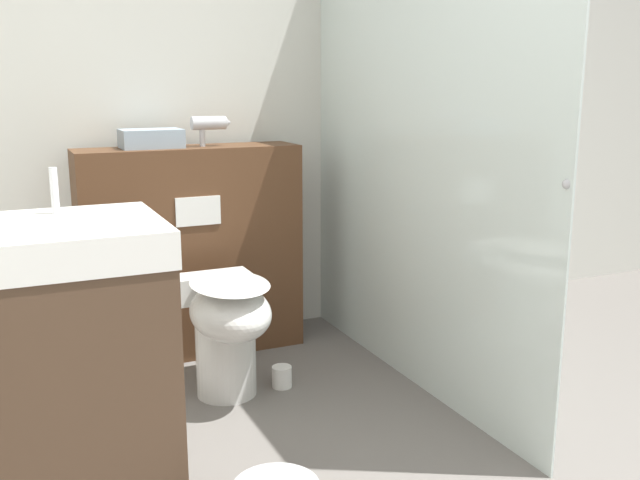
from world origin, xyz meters
TOP-DOWN VIEW (x-y plane):
  - wall_back at (0.00, 2.25)m, footprint 8.00×0.06m
  - partition_panel at (-0.41, 2.01)m, footprint 1.10×0.30m
  - shower_glass at (0.42, 1.25)m, footprint 0.04×1.95m
  - toilet at (-0.42, 1.40)m, footprint 0.36×0.59m
  - sink_vanity at (-1.12, 0.64)m, footprint 0.55×0.53m
  - hair_drier at (-0.29, 2.00)m, footprint 0.20×0.07m
  - folded_towel at (-0.58, 2.02)m, footprint 0.29×0.20m
  - spare_toilet_roll at (-0.17, 1.39)m, footprint 0.09×0.09m

SIDE VIEW (x-z plane):
  - spare_toilet_roll at x=-0.17m, z-range 0.00..0.10m
  - toilet at x=-0.42m, z-range 0.07..0.61m
  - sink_vanity at x=-1.12m, z-range -0.07..1.05m
  - partition_panel at x=-0.41m, z-range 0.00..1.06m
  - shower_glass at x=0.42m, z-range 0.00..2.17m
  - folded_towel at x=-0.58m, z-range 1.06..1.15m
  - hair_drier at x=-0.29m, z-range 1.09..1.24m
  - wall_back at x=0.00m, z-range 0.00..2.50m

